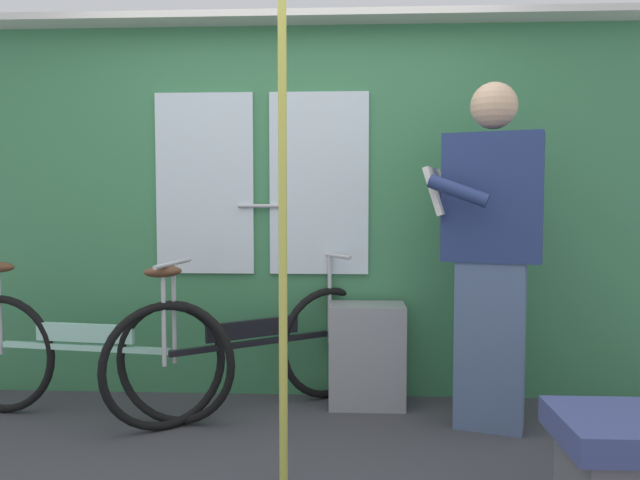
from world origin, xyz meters
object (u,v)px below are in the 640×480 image
object	(u,v)px
passenger_reading_newspaper	(490,247)
trash_bin_by_wall	(367,355)
bicycle_near_door	(252,349)
bicycle_leaning_behind	(84,354)
handrail_pole	(283,219)

from	to	relation	value
passenger_reading_newspaper	trash_bin_by_wall	size ratio (longest dim) A/B	3.01
bicycle_near_door	trash_bin_by_wall	size ratio (longest dim) A/B	2.38
bicycle_near_door	passenger_reading_newspaper	xyz separation A→B (m)	(1.28, -0.17, 0.60)
bicycle_leaning_behind	trash_bin_by_wall	world-z (taller)	bicycle_leaning_behind
bicycle_leaning_behind	passenger_reading_newspaper	bearing A→B (deg)	6.83
passenger_reading_newspaper	trash_bin_by_wall	xyz separation A→B (m)	(-0.63, 0.33, -0.66)
bicycle_leaning_behind	passenger_reading_newspaper	xyz separation A→B (m)	(2.19, -0.04, 0.60)
bicycle_leaning_behind	handrail_pole	xyz separation A→B (m)	(1.19, -0.76, 0.77)
handrail_pole	bicycle_leaning_behind	bearing A→B (deg)	147.43
bicycle_leaning_behind	passenger_reading_newspaper	size ratio (longest dim) A/B	0.95
bicycle_leaning_behind	trash_bin_by_wall	distance (m)	1.59
bicycle_leaning_behind	passenger_reading_newspaper	world-z (taller)	passenger_reading_newspaper
trash_bin_by_wall	handrail_pole	distance (m)	1.39
trash_bin_by_wall	handrail_pole	bearing A→B (deg)	-109.68
bicycle_leaning_behind	handrail_pole	bearing A→B (deg)	-24.81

